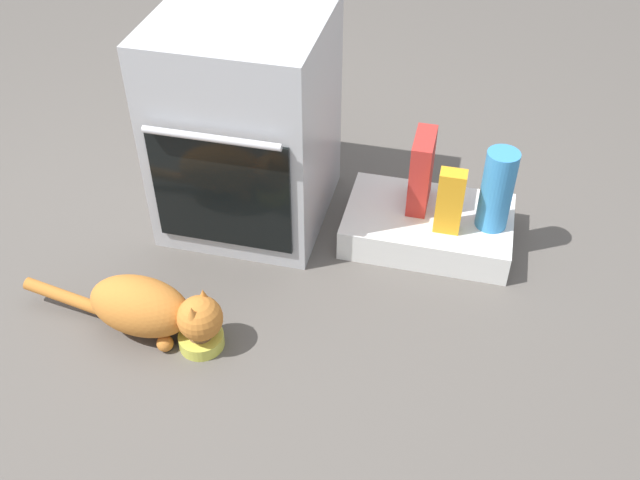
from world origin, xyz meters
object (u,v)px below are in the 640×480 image
at_px(food_bowl, 201,339).
at_px(cereal_box, 421,171).
at_px(pantry_cabinet, 428,226).
at_px(water_bottle, 497,190).
at_px(cat, 150,308).
at_px(juice_carton, 450,202).
at_px(oven, 245,123).

bearing_deg(food_bowl, cereal_box, 51.92).
height_order(pantry_cabinet, cereal_box, cereal_box).
distance_m(cereal_box, water_bottle, 0.27).
height_order(cat, juice_carton, juice_carton).
height_order(cereal_box, water_bottle, water_bottle).
height_order(oven, juice_carton, oven).
bearing_deg(cat, food_bowl, -0.00).
height_order(food_bowl, water_bottle, water_bottle).
bearing_deg(pantry_cabinet, juice_carton, -47.24).
height_order(food_bowl, cat, cat).
relative_size(oven, cat, 1.11).
height_order(pantry_cabinet, cat, cat).
height_order(oven, pantry_cabinet, oven).
xyz_separation_m(oven, juice_carton, (0.74, -0.08, -0.15)).
xyz_separation_m(oven, cat, (-0.11, -0.68, -0.28)).
relative_size(cat, water_bottle, 2.34).
bearing_deg(pantry_cabinet, cereal_box, 132.44).
relative_size(cat, juice_carton, 2.93).
xyz_separation_m(pantry_cabinet, cereal_box, (-0.05, 0.05, 0.20)).
relative_size(cat, cereal_box, 2.51).
bearing_deg(pantry_cabinet, water_bottle, -2.89).
relative_size(oven, juice_carton, 3.24).
height_order(juice_carton, water_bottle, water_bottle).
relative_size(food_bowl, cat, 0.20).
distance_m(oven, food_bowl, 0.78).
xyz_separation_m(oven, water_bottle, (0.89, -0.02, -0.12)).
xyz_separation_m(pantry_cabinet, juice_carton, (0.07, -0.07, 0.18)).
distance_m(oven, cereal_box, 0.64).
distance_m(oven, water_bottle, 0.90).
height_order(oven, cereal_box, oven).
bearing_deg(cereal_box, water_bottle, -13.53).
bearing_deg(cat, juice_carton, 39.43).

